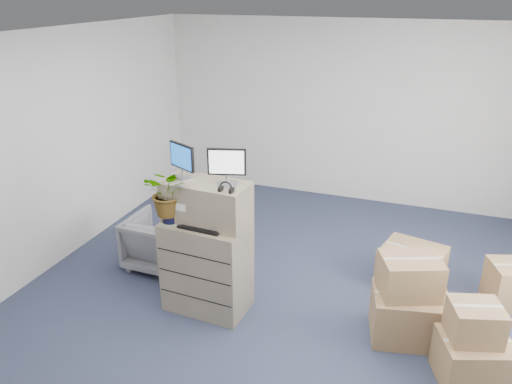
% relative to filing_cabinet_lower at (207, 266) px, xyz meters
% --- Properties ---
extents(ground, '(7.00, 7.00, 0.00)m').
position_rel_filing_cabinet_lower_xyz_m(ground, '(0.82, 0.04, -0.50)').
color(ground, '#23283F').
rests_on(ground, ground).
extents(wall_back, '(6.00, 0.02, 2.80)m').
position_rel_filing_cabinet_lower_xyz_m(wall_back, '(0.82, 3.55, 0.90)').
color(wall_back, silver).
rests_on(wall_back, ground).
extents(filing_cabinet_lower, '(0.89, 0.58, 1.00)m').
position_rel_filing_cabinet_lower_xyz_m(filing_cabinet_lower, '(0.00, 0.00, 0.00)').
color(filing_cabinet_lower, gray).
rests_on(filing_cabinet_lower, ground).
extents(filing_cabinet_upper, '(0.88, 0.48, 0.43)m').
position_rel_filing_cabinet_lower_xyz_m(filing_cabinet_upper, '(0.00, 0.05, 0.72)').
color(filing_cabinet_upper, gray).
rests_on(filing_cabinet_upper, filing_cabinet_lower).
extents(monitor_left, '(0.34, 0.21, 0.36)m').
position_rel_filing_cabinet_lower_xyz_m(monitor_left, '(-0.26, 0.07, 1.13)').
color(monitor_left, '#99999E').
rests_on(monitor_left, filing_cabinet_upper).
extents(monitor_right, '(0.37, 0.19, 0.37)m').
position_rel_filing_cabinet_lower_xyz_m(monitor_right, '(0.23, 0.06, 1.14)').
color(monitor_right, '#99999E').
rests_on(monitor_right, filing_cabinet_upper).
extents(headphones, '(0.14, 0.02, 0.14)m').
position_rel_filing_cabinet_lower_xyz_m(headphones, '(0.29, -0.11, 0.97)').
color(headphones, black).
rests_on(headphones, filing_cabinet_upper).
extents(keyboard, '(0.46, 0.22, 0.02)m').
position_rel_filing_cabinet_lower_xyz_m(keyboard, '(0.02, -0.12, 0.51)').
color(keyboard, black).
rests_on(keyboard, filing_cabinet_lower).
extents(mouse, '(0.10, 0.08, 0.03)m').
position_rel_filing_cabinet_lower_xyz_m(mouse, '(0.33, -0.15, 0.52)').
color(mouse, silver).
rests_on(mouse, filing_cabinet_lower).
extents(water_bottle, '(0.07, 0.07, 0.26)m').
position_rel_filing_cabinet_lower_xyz_m(water_bottle, '(0.08, 0.04, 0.63)').
color(water_bottle, '#93979B').
rests_on(water_bottle, filing_cabinet_lower).
extents(phone_dock, '(0.06, 0.05, 0.12)m').
position_rel_filing_cabinet_lower_xyz_m(phone_dock, '(0.01, 0.04, 0.54)').
color(phone_dock, silver).
rests_on(phone_dock, filing_cabinet_lower).
extents(external_drive, '(0.23, 0.19, 0.06)m').
position_rel_filing_cabinet_lower_xyz_m(external_drive, '(0.31, 0.10, 0.53)').
color(external_drive, black).
rests_on(external_drive, filing_cabinet_lower).
extents(tissue_box, '(0.25, 0.17, 0.08)m').
position_rel_filing_cabinet_lower_xyz_m(tissue_box, '(0.30, 0.07, 0.60)').
color(tissue_box, '#3C7BCE').
rests_on(tissue_box, external_drive).
extents(potted_plant, '(0.47, 0.51, 0.47)m').
position_rel_filing_cabinet_lower_xyz_m(potted_plant, '(-0.33, -0.10, 0.77)').
color(potted_plant, '#94A988').
rests_on(potted_plant, filing_cabinet_lower).
extents(office_chair, '(0.72, 0.67, 0.72)m').
position_rel_filing_cabinet_lower_xyz_m(office_chair, '(-0.93, 0.59, -0.14)').
color(office_chair, slate).
rests_on(office_chair, ground).
extents(cardboard_boxes, '(1.93, 2.13, 0.87)m').
position_rel_filing_cabinet_lower_xyz_m(cardboard_boxes, '(2.38, 0.54, -0.20)').
color(cardboard_boxes, '#8C5F43').
rests_on(cardboard_boxes, ground).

